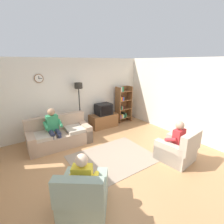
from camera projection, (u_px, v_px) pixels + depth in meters
ground_plane at (117, 160)px, 4.53m from camera, size 12.00×12.00×0.00m
back_wall_assembly at (76, 95)px, 6.23m from camera, size 6.20×0.17×2.70m
right_wall at (185, 99)px, 5.68m from camera, size 0.12×5.80×2.70m
couch at (60, 135)px, 5.28m from camera, size 1.93×0.95×0.90m
tv_stand at (104, 120)px, 6.75m from camera, size 1.10×0.56×0.53m
tv at (104, 109)px, 6.59m from camera, size 0.60×0.49×0.44m
bookshelf at (122, 105)px, 7.21m from camera, size 0.68×0.36×1.58m
floor_lamp at (79, 94)px, 5.96m from camera, size 0.28×0.28×1.85m
armchair_near_window at (84, 196)px, 2.94m from camera, size 1.17×1.18×0.90m
armchair_near_bookshelf at (177, 150)px, 4.43m from camera, size 0.89×0.96×0.90m
area_rug at (113, 158)px, 4.59m from camera, size 2.20×1.70×0.01m
person_on_couch at (53, 126)px, 4.98m from camera, size 0.52×0.55×1.24m
person_in_left_armchair at (84, 177)px, 2.93m from camera, size 0.62×0.64×1.12m
person_in_right_armchair at (175, 139)px, 4.40m from camera, size 0.54×0.57×1.12m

